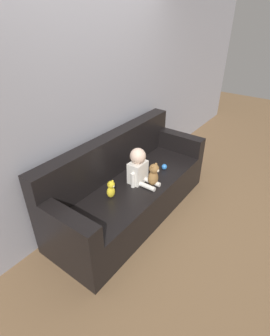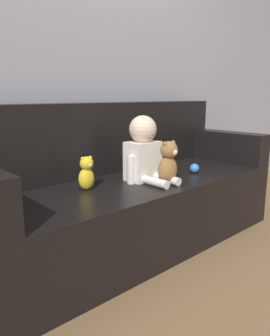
{
  "view_description": "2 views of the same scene",
  "coord_description": "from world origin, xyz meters",
  "px_view_note": "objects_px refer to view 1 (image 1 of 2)",
  "views": [
    {
      "loc": [
        -2.0,
        -1.51,
        2.19
      ],
      "look_at": [
        0.01,
        -0.03,
        0.65
      ],
      "focal_mm": 28.0,
      "sensor_mm": 36.0,
      "label": 1
    },
    {
      "loc": [
        -1.41,
        -1.57,
        1.01
      ],
      "look_at": [
        -0.06,
        -0.09,
        0.56
      ],
      "focal_mm": 35.0,
      "sensor_mm": 36.0,
      "label": 2
    }
  ],
  "objects_px": {
    "person_baby": "(139,167)",
    "plush_toy_side": "(111,189)",
    "couch": "(128,188)",
    "teddy_bear_brown": "(154,175)",
    "toy_ball": "(164,167)"
  },
  "relations": [
    {
      "from": "couch",
      "to": "person_baby",
      "type": "relative_size",
      "value": 5.14
    },
    {
      "from": "teddy_bear_brown",
      "to": "toy_ball",
      "type": "distance_m",
      "value": 0.39
    },
    {
      "from": "toy_ball",
      "to": "person_baby",
      "type": "bearing_deg",
      "value": 166.62
    },
    {
      "from": "person_baby",
      "to": "toy_ball",
      "type": "relative_size",
      "value": 6.22
    },
    {
      "from": "couch",
      "to": "person_baby",
      "type": "distance_m",
      "value": 0.34
    },
    {
      "from": "couch",
      "to": "teddy_bear_brown",
      "type": "xyz_separation_m",
      "value": [
        0.09,
        -0.29,
        0.26
      ]
    },
    {
      "from": "teddy_bear_brown",
      "to": "toy_ball",
      "type": "bearing_deg",
      "value": 11.42
    },
    {
      "from": "plush_toy_side",
      "to": "person_baby",
      "type": "bearing_deg",
      "value": -9.21
    },
    {
      "from": "person_baby",
      "to": "teddy_bear_brown",
      "type": "relative_size",
      "value": 1.54
    },
    {
      "from": "couch",
      "to": "plush_toy_side",
      "type": "height_order",
      "value": "couch"
    },
    {
      "from": "couch",
      "to": "toy_ball",
      "type": "relative_size",
      "value": 31.97
    },
    {
      "from": "person_baby",
      "to": "plush_toy_side",
      "type": "distance_m",
      "value": 0.42
    },
    {
      "from": "person_baby",
      "to": "plush_toy_side",
      "type": "bearing_deg",
      "value": 170.79
    },
    {
      "from": "teddy_bear_brown",
      "to": "plush_toy_side",
      "type": "relative_size",
      "value": 1.36
    },
    {
      "from": "couch",
      "to": "plush_toy_side",
      "type": "bearing_deg",
      "value": -171.91
    }
  ]
}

